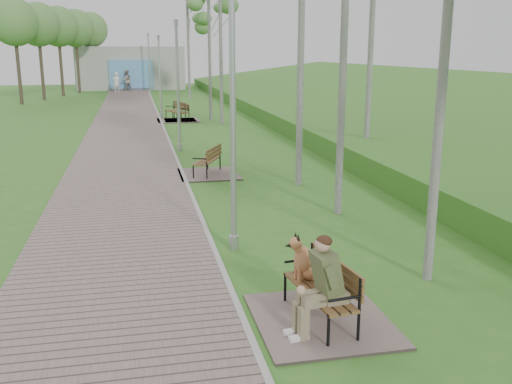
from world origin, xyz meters
The scene contains 17 objects.
ground centered at (0.00, 0.00, 0.00)m, with size 120.00×120.00×0.00m, color #356D22.
walkway centered at (-1.75, 21.50, 0.02)m, with size 3.50×67.00×0.04m, color #73615D.
kerb centered at (0.00, 21.50, 0.03)m, with size 0.10×67.00×0.05m, color #999993.
embankment centered at (12.00, 20.00, 0.00)m, with size 14.00×70.00×1.60m, color #47802D.
building_north centered at (-1.50, 50.97, 1.99)m, with size 10.00×5.20×4.00m.
bench_main centered at (0.96, 0.29, 0.44)m, with size 1.82×2.02×1.58m.
bench_second centered at (0.72, 10.17, 0.20)m, with size 1.75×1.94×1.07m.
bench_third centered at (1.06, 24.04, 0.21)m, with size 1.80×2.01×1.11m.
bench_far centered at (0.78, 24.01, 0.23)m, with size 2.01×2.23×1.23m.
lamp_post_near centered at (0.38, 3.48, 2.23)m, with size 0.18×0.18×4.76m.
lamp_post_second centered at (0.25, 14.56, 2.20)m, with size 0.18×0.18×4.70m.
lamp_post_third centered at (0.12, 25.85, 2.08)m, with size 0.17×0.17×4.44m.
lamp_post_far centered at (0.15, 46.16, 2.41)m, with size 0.20×0.20×5.15m.
pedestrian_near centered at (-2.78, 45.73, 0.89)m, with size 0.65×0.43×1.79m, color white.
pedestrian_far centered at (-1.92, 47.75, 0.96)m, with size 0.93×0.72×1.91m, color gray.
birch_distant_a centered at (2.94, 38.59, 6.37)m, with size 2.63×2.63×8.11m.
birch_distant_b centered at (5.72, 47.15, 7.39)m, with size 2.59×2.59×9.42m.
Camera 1 is at (-1.32, -6.52, 3.64)m, focal length 40.00 mm.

